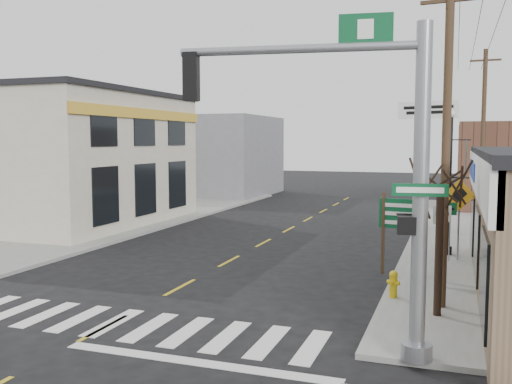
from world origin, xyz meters
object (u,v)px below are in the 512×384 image
(guide_sign, at_px, (403,222))
(utility_pole_far, at_px, (483,132))
(dance_center_sign, at_px, (428,128))
(utility_pole_near, at_px, (446,142))
(traffic_signal_pole, at_px, (379,156))
(bare_tree, at_px, (441,172))
(fire_hydrant, at_px, (393,283))
(lamp_post, at_px, (452,171))

(guide_sign, bearing_deg, utility_pole_far, 86.14)
(dance_center_sign, xyz_separation_m, utility_pole_near, (1.08, -13.59, -0.64))
(traffic_signal_pole, relative_size, guide_sign, 2.53)
(dance_center_sign, relative_size, utility_pole_far, 0.70)
(utility_pole_far, bearing_deg, utility_pole_near, -91.55)
(dance_center_sign, relative_size, utility_pole_near, 0.78)
(bare_tree, height_order, utility_pole_far, utility_pole_far)
(fire_hydrant, distance_m, utility_pole_far, 19.18)
(traffic_signal_pole, height_order, fire_hydrant, traffic_signal_pole)
(fire_hydrant, xyz_separation_m, lamp_post, (1.40, 6.82, 2.76))
(bare_tree, bearing_deg, lamp_post, 88.61)
(fire_hydrant, bearing_deg, utility_pole_near, -20.17)
(bare_tree, bearing_deg, utility_pole_near, 84.15)
(traffic_signal_pole, height_order, utility_pole_far, utility_pole_far)
(dance_center_sign, distance_m, bare_tree, 14.50)
(traffic_signal_pole, relative_size, utility_pole_near, 0.81)
(traffic_signal_pole, relative_size, dance_center_sign, 1.04)
(lamp_post, bearing_deg, guide_sign, -105.65)
(guide_sign, relative_size, utility_pole_far, 0.29)
(traffic_signal_pole, bearing_deg, lamp_post, 75.96)
(dance_center_sign, bearing_deg, lamp_post, -59.39)
(fire_hydrant, height_order, lamp_post, lamp_post)
(fire_hydrant, bearing_deg, lamp_post, 78.43)
(traffic_signal_pole, distance_m, utility_pole_far, 23.06)
(traffic_signal_pole, height_order, bare_tree, traffic_signal_pole)
(guide_sign, xyz_separation_m, lamp_post, (1.40, 4.12, 1.43))
(traffic_signal_pole, distance_m, lamp_post, 11.37)
(traffic_signal_pole, height_order, dance_center_sign, traffic_signal_pole)
(lamp_post, height_order, dance_center_sign, dance_center_sign)
(traffic_signal_pole, bearing_deg, dance_center_sign, 82.21)
(fire_hydrant, height_order, utility_pole_near, utility_pole_near)
(fire_hydrant, distance_m, utility_pole_near, 4.12)
(lamp_post, height_order, utility_pole_near, utility_pole_near)
(guide_sign, distance_m, bare_tree, 4.54)
(lamp_post, bearing_deg, utility_pole_far, 85.53)
(guide_sign, bearing_deg, utility_pole_near, -61.28)
(guide_sign, xyz_separation_m, dance_center_sign, (0.20, 10.42, 3.19))
(guide_sign, xyz_separation_m, fire_hydrant, (0.00, -2.70, -1.33))
(traffic_signal_pole, distance_m, fire_hydrant, 5.73)
(traffic_signal_pole, bearing_deg, utility_pole_far, 75.48)
(fire_hydrant, height_order, utility_pole_far, utility_pole_far)
(guide_sign, distance_m, fire_hydrant, 3.01)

